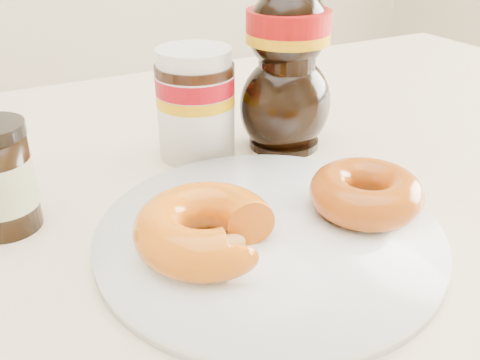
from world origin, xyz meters
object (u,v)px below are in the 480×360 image
plate (269,235)px  nutella_jar (196,99)px  donut_bitten (206,228)px  dining_table (226,279)px  syrup_bottle (287,57)px  donut_whole (366,193)px

plate → nutella_jar: size_ratio=2.39×
plate → donut_bitten: 0.06m
dining_table → syrup_bottle: bearing=37.2°
plate → syrup_bottle: size_ratio=1.37×
dining_table → nutella_jar: 0.19m
donut_bitten → donut_whole: (0.14, -0.01, -0.00)m
donut_bitten → nutella_jar: size_ratio=0.92×
donut_bitten → nutella_jar: nutella_jar is taller
plate → syrup_bottle: bearing=54.2°
plate → donut_bitten: size_ratio=2.61×
dining_table → plate: (0.01, -0.07, 0.09)m
plate → syrup_bottle: syrup_bottle is taller
dining_table → plate: bearing=-85.1°
donut_whole → nutella_jar: 0.21m
plate → donut_bitten: bearing=-177.0°
donut_bitten → dining_table: bearing=67.3°
dining_table → donut_bitten: size_ratio=12.95×
plate → donut_whole: 0.09m
dining_table → syrup_bottle: (0.12, 0.09, 0.19)m
dining_table → nutella_jar: (0.03, 0.12, 0.15)m
dining_table → donut_bitten: donut_bitten is taller
donut_bitten → nutella_jar: bearing=81.2°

